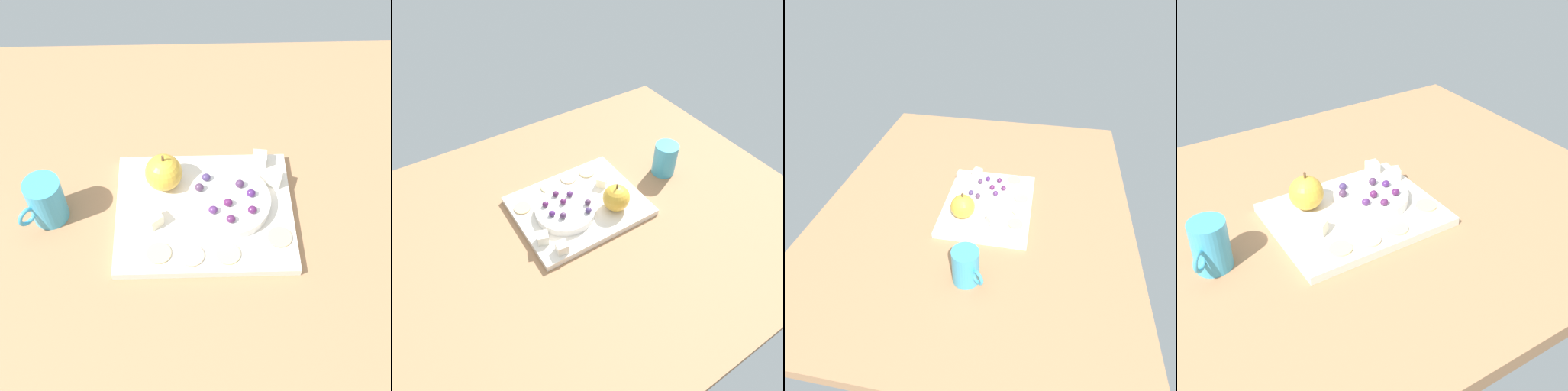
{
  "view_description": "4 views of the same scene",
  "coord_description": "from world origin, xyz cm",
  "views": [
    {
      "loc": [
        4.64,
        60.89,
        88.44
      ],
      "look_at": [
        3.16,
        2.76,
        8.06
      ],
      "focal_mm": 49.24,
      "sensor_mm": 36.0,
      "label": 1
    },
    {
      "loc": [
        -31.68,
        -53.01,
        73.92
      ],
      "look_at": [
        4.13,
        3.38,
        6.86
      ],
      "focal_mm": 32.65,
      "sensor_mm": 36.0,
      "label": 2
    },
    {
      "loc": [
        86.66,
        17.34,
        73.71
      ],
      "look_at": [
        1.38,
        1.17,
        7.15
      ],
      "focal_mm": 32.5,
      "sensor_mm": 36.0,
      "label": 3
    },
    {
      "loc": [
        44.02,
        78.15,
        64.7
      ],
      "look_at": [
        -1.4,
        6.15,
        8.9
      ],
      "focal_mm": 46.8,
      "sensor_mm": 36.0,
      "label": 4
    }
  ],
  "objects": [
    {
      "name": "table",
      "position": [
        0.0,
        0.0,
        1.52
      ],
      "size": [
        119.85,
        94.55,
        3.05
      ],
      "primitive_type": "cube",
      "color": "#9D704B",
      "rests_on": "ground"
    },
    {
      "name": "apple_whole",
      "position": [
        9.09,
        -2.57,
        8.39
      ],
      "size": [
        7.18,
        7.18,
        7.18
      ],
      "primitive_type": "sphere",
      "color": "gold",
      "rests_on": "platter"
    },
    {
      "name": "serving_dish",
      "position": [
        -3.16,
        2.73,
        5.87
      ],
      "size": [
        15.69,
        15.69,
        2.14
      ],
      "primitive_type": "cylinder",
      "color": "white",
      "rests_on": "platter"
    },
    {
      "name": "cracker_2",
      "position": [
        9.93,
        13.12,
        5.0
      ],
      "size": [
        4.4,
        4.4,
        0.4
      ],
      "primitive_type": "cylinder",
      "color": "#D1B67D",
      "rests_on": "platter"
    },
    {
      "name": "grape_6",
      "position": [
        -7.18,
        5.93,
        7.65
      ],
      "size": [
        1.73,
        1.56,
        1.43
      ],
      "primitive_type": "ellipsoid",
      "color": "#4F1C4D",
      "rests_on": "serving_dish"
    },
    {
      "name": "grape_2",
      "position": [
        -7.27,
        2.16,
        7.65
      ],
      "size": [
        1.73,
        1.56,
        1.43
      ],
      "primitive_type": "ellipsoid",
      "color": "#46205F",
      "rests_on": "serving_dish"
    },
    {
      "name": "grape_0",
      "position": [
        0.17,
        5.78,
        7.67
      ],
      "size": [
        1.73,
        1.56,
        1.46
      ],
      "primitive_type": "ellipsoid",
      "color": "#512861",
      "rests_on": "serving_dish"
    },
    {
      "name": "grape_5",
      "position": [
        -2.84,
        4.25,
        7.72
      ],
      "size": [
        1.73,
        1.56,
        1.56
      ],
      "primitive_type": "ellipsoid",
      "color": "#561E4E",
      "rests_on": "serving_dish"
    },
    {
      "name": "cracker_3",
      "position": [
        4.06,
        13.74,
        5.0
      ],
      "size": [
        4.4,
        4.4,
        0.4
      ],
      "primitive_type": "cylinder",
      "color": "#D3B287",
      "rests_on": "platter"
    },
    {
      "name": "grape_1",
      "position": [
        -3.13,
        7.85,
        7.64
      ],
      "size": [
        1.73,
        1.56,
        1.4
      ],
      "primitive_type": "ellipsoid",
      "color": "#50204C",
      "rests_on": "serving_dish"
    },
    {
      "name": "cheese_cube_2",
      "position": [
        -12.36,
        -2.37,
        6.15
      ],
      "size": [
        3.43,
        3.43,
        2.7
      ],
      "primitive_type": "cube",
      "rotation": [
        0.0,
        0.0,
        1.24
      ],
      "color": "silver",
      "rests_on": "platter"
    },
    {
      "name": "apple_stem",
      "position": [
        9.09,
        -2.57,
        12.58
      ],
      "size": [
        0.5,
        0.5,
        1.2
      ],
      "primitive_type": "cylinder",
      "color": "brown",
      "rests_on": "apple_whole"
    },
    {
      "name": "cracker_0",
      "position": [
        -12.04,
        10.31,
        5.0
      ],
      "size": [
        4.4,
        4.4,
        0.4
      ],
      "primitive_type": "cylinder",
      "color": "#E0B37A",
      "rests_on": "platter"
    },
    {
      "name": "grape_4",
      "position": [
        -5.3,
        -0.01,
        7.76
      ],
      "size": [
        1.73,
        1.56,
        1.63
      ],
      "primitive_type": "ellipsoid",
      "color": "#492B4E",
      "rests_on": "serving_dish"
    },
    {
      "name": "cup",
      "position": [
        30.77,
        3.22,
        7.96
      ],
      "size": [
        7.93,
        8.66,
        9.83
      ],
      "color": "#3C9DC4",
      "rests_on": "table"
    },
    {
      "name": "platter",
      "position": [
        1.51,
        3.79,
        3.92
      ],
      "size": [
        33.37,
        26.7,
        1.75
      ],
      "primitive_type": "cube",
      "color": "silver",
      "rests_on": "table"
    },
    {
      "name": "grape_3",
      "position": [
        2.39,
        0.62,
        7.72
      ],
      "size": [
        1.73,
        1.56,
        1.55
      ],
      "primitive_type": "ellipsoid",
      "color": "#4B304D",
      "rests_on": "serving_dish"
    },
    {
      "name": "cheese_cube_1",
      "position": [
        -9.89,
        -7.33,
        6.15
      ],
      "size": [
        3.05,
        3.05,
        2.7
      ],
      "primitive_type": "cube",
      "rotation": [
        0.0,
        0.0,
        1.43
      ],
      "color": "silver",
      "rests_on": "platter"
    },
    {
      "name": "grape_7",
      "position": [
        1.0,
        -1.8,
        7.63
      ],
      "size": [
        1.73,
        1.56,
        1.39
      ],
      "primitive_type": "ellipsoid",
      "color": "#42305F",
      "rests_on": "serving_dish"
    },
    {
      "name": "cracker_1",
      "position": [
        -2.41,
        13.57,
        5.0
      ],
      "size": [
        4.4,
        4.4,
        0.4
      ],
      "primitive_type": "cylinder",
      "color": "#DAC27F",
      "rests_on": "platter"
    },
    {
      "name": "cheese_cube_0",
      "position": [
        10.94,
        6.59,
        6.15
      ],
      "size": [
        3.79,
        3.79,
        2.7
      ],
      "primitive_type": "cube",
      "rotation": [
        0.0,
        0.0,
        0.67
      ],
      "color": "#F9ECC6",
      "rests_on": "platter"
    }
  ]
}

